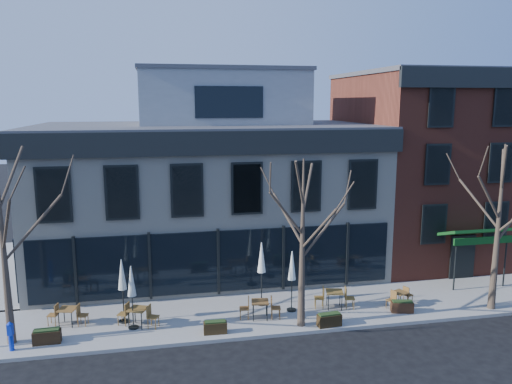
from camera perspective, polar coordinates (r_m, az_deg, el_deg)
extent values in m
plane|color=black|center=(24.80, -4.28, -12.06)|extent=(120.00, 120.00, 0.00)
cube|color=gray|center=(23.42, 4.52, -13.25)|extent=(33.50, 4.70, 0.15)
cube|color=gray|center=(31.45, -26.77, -8.15)|extent=(4.50, 12.00, 0.15)
cube|color=beige|center=(28.45, -5.63, -0.76)|extent=(18.00, 10.00, 8.00)
cube|color=#47474C|center=(27.96, -5.78, 7.41)|extent=(18.30, 10.30, 0.30)
cube|color=black|center=(22.92, -4.50, 5.58)|extent=(18.30, 0.25, 1.10)
cube|color=black|center=(28.59, -24.36, 5.62)|extent=(0.25, 10.30, 1.10)
cube|color=black|center=(24.09, -4.33, -7.93)|extent=(17.20, 0.12, 3.00)
cube|color=black|center=(28.54, -23.85, -5.90)|extent=(0.12, 7.50, 3.00)
cube|color=gray|center=(29.04, -4.03, 10.60)|extent=(9.00, 6.50, 3.00)
cube|color=brown|center=(32.17, 18.05, 2.76)|extent=(8.00, 10.00, 11.00)
cube|color=#47474C|center=(31.98, 18.61, 12.67)|extent=(8.20, 10.20, 0.25)
cube|color=black|center=(27.62, 23.92, 11.87)|extent=(8.20, 0.25, 1.00)
cube|color=#0D3B13|center=(27.76, 23.64, -4.18)|extent=(3.20, 1.66, 0.67)
cube|color=black|center=(28.82, 22.50, -6.99)|extent=(1.40, 0.10, 2.50)
cone|color=#382B21|center=(21.11, -26.94, -5.40)|extent=(0.34, 0.34, 7.92)
cylinder|color=#382B21|center=(20.88, -24.11, -3.72)|extent=(2.23, 0.50, 2.48)
cylinder|color=#382B21|center=(19.87, -26.64, -3.50)|extent=(1.03, 2.04, 2.28)
cone|color=#382B21|center=(20.55, 5.32, -5.98)|extent=(0.34, 0.34, 7.04)
cylinder|color=#382B21|center=(20.86, 7.71, -4.35)|extent=(2.00, 0.46, 2.21)
cylinder|color=#382B21|center=(21.02, 3.64, -3.01)|extent=(0.93, 1.84, 1.91)
cylinder|color=#382B21|center=(19.76, 3.52, -2.51)|extent=(1.61, 0.68, 1.97)
cylinder|color=#382B21|center=(19.66, 7.19, -4.24)|extent=(0.93, 1.83, 2.03)
cone|color=#382B21|center=(24.57, 25.93, -3.77)|extent=(0.34, 0.34, 7.48)
cylinder|color=#382B21|center=(24.84, 24.05, -1.18)|extent=(0.98, 1.94, 2.03)
cylinder|color=#382B21|center=(23.58, 25.08, -0.62)|extent=(1.71, 0.71, 2.09)
cylinder|color=#0E2BB9|center=(21.69, -26.17, -15.20)|extent=(0.18, 0.18, 0.62)
cube|color=#0E2BB9|center=(21.47, -26.29, -13.92)|extent=(0.23, 0.20, 0.44)
cone|color=#0E2BB9|center=(21.37, -26.34, -13.26)|extent=(0.23, 0.23, 0.11)
cube|color=brown|center=(22.84, -20.76, -12.40)|extent=(0.82, 0.82, 0.04)
cylinder|color=black|center=(22.85, -21.62, -13.43)|extent=(0.04, 0.04, 0.70)
cylinder|color=black|center=(22.65, -20.31, -13.56)|extent=(0.04, 0.04, 0.70)
cylinder|color=black|center=(23.31, -21.08, -12.91)|extent=(0.04, 0.04, 0.70)
cylinder|color=black|center=(23.11, -19.79, -13.03)|extent=(0.04, 0.04, 0.70)
cube|color=brown|center=(21.89, -13.35, -12.87)|extent=(0.96, 0.96, 0.04)
cylinder|color=black|center=(21.93, -14.36, -13.97)|extent=(0.04, 0.04, 0.75)
cylinder|color=black|center=(21.68, -12.95, -14.19)|extent=(0.04, 0.04, 0.75)
cylinder|color=black|center=(22.40, -13.66, -13.41)|extent=(0.04, 0.04, 0.75)
cylinder|color=black|center=(22.16, -12.27, -13.62)|extent=(0.04, 0.04, 0.75)
cube|color=brown|center=(22.01, 0.46, -12.43)|extent=(0.85, 0.85, 0.04)
cylinder|color=black|center=(21.89, -0.30, -13.67)|extent=(0.04, 0.04, 0.75)
cylinder|color=black|center=(21.91, 1.28, -13.65)|extent=(0.04, 0.04, 0.75)
cylinder|color=black|center=(22.42, -0.34, -13.06)|extent=(0.04, 0.04, 0.75)
cylinder|color=black|center=(22.44, 1.20, -13.04)|extent=(0.04, 0.04, 0.75)
cube|color=brown|center=(23.32, 8.97, -11.19)|extent=(0.90, 0.90, 0.04)
cylinder|color=black|center=(23.15, 8.28, -12.38)|extent=(0.04, 0.04, 0.77)
cylinder|color=black|center=(23.23, 9.78, -12.35)|extent=(0.04, 0.04, 0.77)
cylinder|color=black|center=(23.70, 8.12, -11.83)|extent=(0.04, 0.04, 0.77)
cylinder|color=black|center=(23.77, 9.58, -11.80)|extent=(0.04, 0.04, 0.77)
cube|color=brown|center=(24.23, 16.13, -10.96)|extent=(0.82, 0.82, 0.04)
cylinder|color=black|center=(24.02, 16.16, -12.00)|extent=(0.04, 0.04, 0.64)
cylinder|color=black|center=(24.38, 16.93, -11.70)|extent=(0.04, 0.04, 0.64)
cylinder|color=black|center=(24.32, 15.24, -11.67)|extent=(0.04, 0.04, 0.64)
cylinder|color=black|center=(24.68, 16.02, -11.38)|extent=(0.04, 0.04, 0.64)
cylinder|color=black|center=(22.70, -14.82, -14.07)|extent=(0.44, 0.44, 0.06)
cylinder|color=black|center=(22.29, -14.95, -11.53)|extent=(0.05, 0.05, 2.22)
cone|color=beige|center=(21.94, -15.07, -9.07)|extent=(0.36, 0.36, 1.31)
cylinder|color=black|center=(22.04, -13.82, -14.80)|extent=(0.43, 0.43, 0.06)
cylinder|color=black|center=(21.62, -13.94, -12.28)|extent=(0.05, 0.05, 2.16)
cone|color=beige|center=(21.27, -14.06, -9.83)|extent=(0.35, 0.35, 1.27)
cylinder|color=black|center=(23.71, 0.63, -12.64)|extent=(0.48, 0.48, 0.06)
cylinder|color=black|center=(23.28, 0.64, -10.01)|extent=(0.05, 0.05, 2.38)
cone|color=white|center=(22.93, 0.64, -7.47)|extent=(0.39, 0.39, 1.41)
cylinder|color=black|center=(23.12, 4.07, -13.28)|extent=(0.45, 0.45, 0.06)
cylinder|color=black|center=(22.71, 4.11, -10.78)|extent=(0.05, 0.05, 2.23)
cone|color=white|center=(22.37, 4.14, -8.36)|extent=(0.36, 0.36, 1.31)
cube|color=black|center=(21.74, -22.77, -15.02)|extent=(1.05, 0.45, 0.52)
cube|color=#1E3314|center=(21.63, -22.82, -14.35)|extent=(0.94, 0.36, 0.08)
cube|color=black|center=(21.01, -4.68, -15.20)|extent=(0.95, 0.41, 0.47)
cube|color=#1E3314|center=(20.90, -4.69, -14.57)|extent=(0.86, 0.33, 0.08)
cube|color=black|center=(21.76, 8.37, -14.29)|extent=(1.03, 0.48, 0.50)
cube|color=#1E3314|center=(21.65, 8.39, -13.64)|extent=(0.93, 0.39, 0.08)
cube|color=#311C10|center=(23.74, 16.35, -12.50)|extent=(1.03, 0.60, 0.48)
cube|color=#1E3314|center=(23.64, 16.38, -11.91)|extent=(0.92, 0.51, 0.08)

